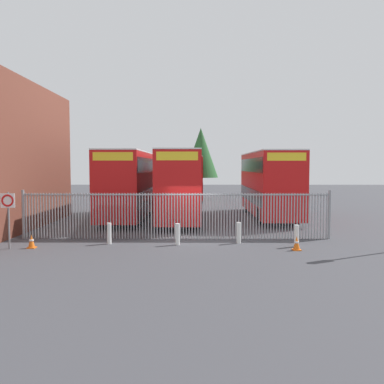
# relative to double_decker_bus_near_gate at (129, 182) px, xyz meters

# --- Properties ---
(ground_plane) EXTENTS (100.00, 100.00, 0.00)m
(ground_plane) POSITION_rel_double_decker_bus_near_gate_xyz_m (4.16, 0.52, -2.42)
(ground_plane) COLOR #3D3D42
(palisade_fence) EXTENTS (14.84, 0.14, 2.35)m
(palisade_fence) POSITION_rel_double_decker_bus_near_gate_xyz_m (3.42, -7.48, -1.24)
(palisade_fence) COLOR gray
(palisade_fence) RESTS_ON ground
(double_decker_bus_near_gate) EXTENTS (2.54, 10.81, 4.42)m
(double_decker_bus_near_gate) POSITION_rel_double_decker_bus_near_gate_xyz_m (0.00, 0.00, 0.00)
(double_decker_bus_near_gate) COLOR red
(double_decker_bus_near_gate) RESTS_ON ground
(double_decker_bus_behind_fence_left) EXTENTS (2.54, 10.81, 4.42)m
(double_decker_bus_behind_fence_left) POSITION_rel_double_decker_bus_near_gate_xyz_m (3.42, -0.74, 0.00)
(double_decker_bus_behind_fence_left) COLOR red
(double_decker_bus_behind_fence_left) RESTS_ON ground
(double_decker_bus_behind_fence_right) EXTENTS (2.54, 10.81, 4.42)m
(double_decker_bus_behind_fence_right) POSITION_rel_double_decker_bus_near_gate_xyz_m (9.31, 0.78, 0.00)
(double_decker_bus_behind_fence_right) COLOR red
(double_decker_bus_behind_fence_right) RESTS_ON ground
(double_decker_bus_far_back) EXTENTS (2.54, 10.81, 4.42)m
(double_decker_bus_far_back) POSITION_rel_double_decker_bus_near_gate_xyz_m (3.78, 15.11, 0.00)
(double_decker_bus_far_back) COLOR #B70C0C
(double_decker_bus_far_back) RESTS_ON ground
(bollard_near_left) EXTENTS (0.20, 0.20, 0.95)m
(bollard_near_left) POSITION_rel_double_decker_bus_near_gate_xyz_m (0.48, -8.86, -1.95)
(bollard_near_left) COLOR silver
(bollard_near_left) RESTS_ON ground
(bollard_center_front) EXTENTS (0.20, 0.20, 0.95)m
(bollard_center_front) POSITION_rel_double_decker_bus_near_gate_xyz_m (3.55, -9.07, -1.95)
(bollard_center_front) COLOR silver
(bollard_center_front) RESTS_ON ground
(bollard_near_right) EXTENTS (0.20, 0.20, 0.95)m
(bollard_near_right) POSITION_rel_double_decker_bus_near_gate_xyz_m (6.31, -8.65, -1.95)
(bollard_near_right) COLOR silver
(bollard_near_right) RESTS_ON ground
(bollard_far_right) EXTENTS (0.20, 0.20, 0.95)m
(bollard_far_right) POSITION_rel_double_decker_bus_near_gate_xyz_m (8.72, -9.44, -1.95)
(bollard_far_right) COLOR silver
(bollard_far_right) RESTS_ON ground
(traffic_cone_by_gate) EXTENTS (0.34, 0.34, 0.59)m
(traffic_cone_by_gate) POSITION_rel_double_decker_bus_near_gate_xyz_m (-2.63, -9.83, -2.13)
(traffic_cone_by_gate) COLOR orange
(traffic_cone_by_gate) RESTS_ON ground
(traffic_cone_mid_forecourt) EXTENTS (0.34, 0.34, 0.59)m
(traffic_cone_mid_forecourt) POSITION_rel_double_decker_bus_near_gate_xyz_m (8.54, -10.20, -2.13)
(traffic_cone_mid_forecourt) COLOR orange
(traffic_cone_mid_forecourt) RESTS_ON ground
(speed_limit_sign_post) EXTENTS (0.60, 0.14, 2.40)m
(speed_limit_sign_post) POSITION_rel_double_decker_bus_near_gate_xyz_m (-3.50, -10.04, -0.65)
(speed_limit_sign_post) COLOR slate
(speed_limit_sign_post) RESTS_ON ground
(tree_tall_back) EXTENTS (3.69, 3.69, 7.55)m
(tree_tall_back) POSITION_rel_double_decker_bus_near_gate_xyz_m (4.95, 17.13, 2.47)
(tree_tall_back) COLOR #4C3823
(tree_tall_back) RESTS_ON ground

